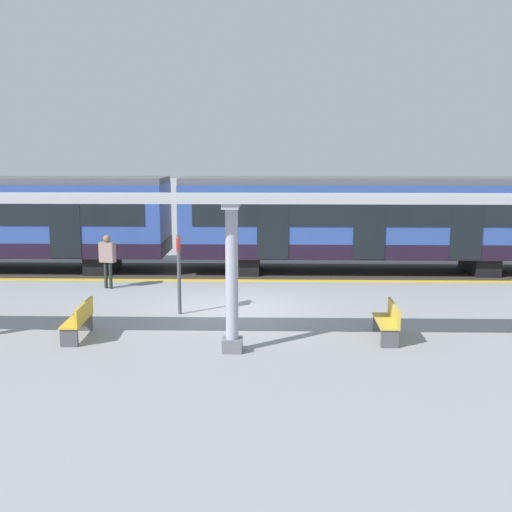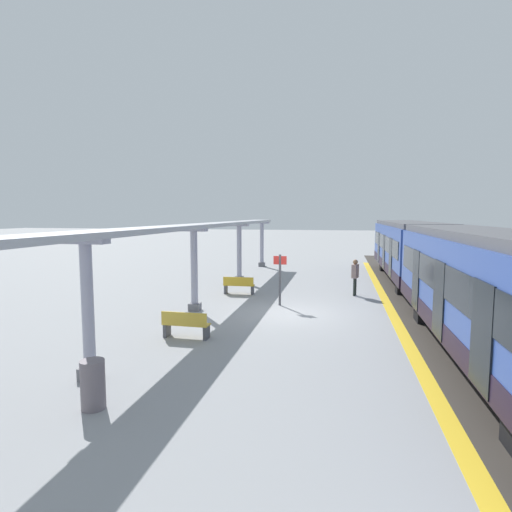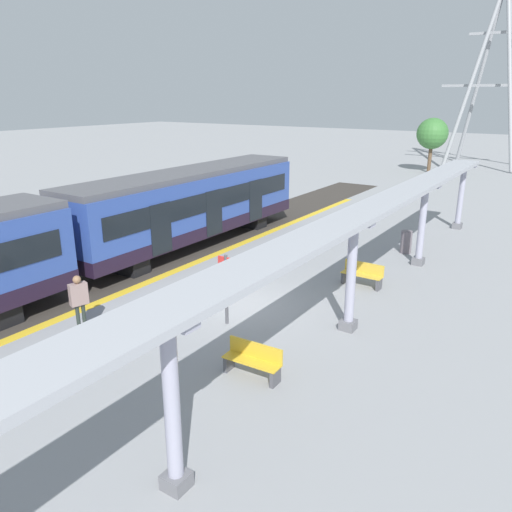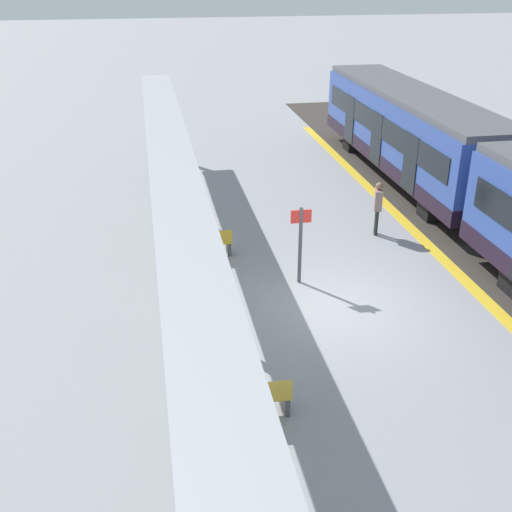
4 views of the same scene
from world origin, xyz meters
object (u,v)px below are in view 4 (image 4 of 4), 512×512
Objects in this scene: bench_near_end at (207,243)px; passenger_waiting_near_edge at (378,202)px; train_near_carriage at (408,133)px; canopy_pillar_nearest at (158,119)px; bench_mid_platform at (252,398)px; canopy_pillar_third at (182,262)px; canopy_pillar_second at (166,166)px; canopy_pillar_fourth at (221,498)px; platform_info_sign at (300,238)px.

bench_near_end is 5.65m from passenger_waiting_near_edge.
train_near_carriage is 10.78m from canopy_pillar_nearest.
bench_near_end is 7.35m from bench_mid_platform.
train_near_carriage is 13.68m from canopy_pillar_third.
canopy_pillar_third is (0.00, 14.61, 0.00)m from canopy_pillar_nearest.
canopy_pillar_second is 2.21× the size of bench_near_end.
bench_near_end is 1.00× the size of bench_mid_platform.
canopy_pillar_second is 2.21× the size of bench_mid_platform.
bench_mid_platform is at bearing 90.79° from bench_near_end.
bench_mid_platform is at bearing 93.22° from canopy_pillar_nearest.
passenger_waiting_near_edge is (-6.49, -4.44, -0.60)m from canopy_pillar_third.
canopy_pillar_nearest reaches higher than passenger_waiting_near_edge.
canopy_pillar_nearest is at bearing -26.89° from train_near_carriage.
canopy_pillar_second is 11.31m from bench_mid_platform.
canopy_pillar_fourth reaches higher than bench_near_end.
canopy_pillar_fourth is (9.61, 16.89, -0.13)m from train_near_carriage.
canopy_pillar_fourth is at bearing 69.69° from platform_info_sign.
canopy_pillar_second is at bearing -25.56° from passenger_waiting_near_edge.
train_near_carriage reaches higher than passenger_waiting_near_edge.
bench_near_end is (-0.93, -10.86, -1.25)m from canopy_pillar_fourth.
canopy_pillar_third is 7.16m from canopy_pillar_fourth.
train_near_carriage is 6.19m from passenger_waiting_near_edge.
canopy_pillar_third reaches higher than passenger_waiting_near_edge.
canopy_pillar_nearest reaches higher than bench_mid_platform.
platform_info_sign is (-3.26, 12.97, -0.37)m from canopy_pillar_nearest.
bench_near_end is (-0.93, 10.91, -1.25)m from canopy_pillar_nearest.
platform_info_sign is at bearing 40.87° from passenger_waiting_near_edge.
passenger_waiting_near_edge is at bearing 122.53° from canopy_pillar_nearest.
canopy_pillar_nearest reaches higher than bench_near_end.
canopy_pillar_nearest is 1.00× the size of canopy_pillar_third.
passenger_waiting_near_edge is (-5.56, -0.74, 0.65)m from bench_near_end.
canopy_pillar_nearest is 13.37m from platform_info_sign.
canopy_pillar_fourth is at bearing 73.67° from bench_mid_platform.
canopy_pillar_second is 1.91× the size of passenger_waiting_near_edge.
canopy_pillar_fourth is 1.52× the size of platform_info_sign.
train_near_carriage is 19.44m from canopy_pillar_fourth.
bench_mid_platform is 0.69× the size of platform_info_sign.
canopy_pillar_third is at bearing 90.00° from canopy_pillar_nearest.
passenger_waiting_near_edge is (-5.46, -8.09, 0.65)m from bench_mid_platform.
passenger_waiting_near_edge is at bearing -139.13° from platform_info_sign.
canopy_pillar_second is at bearing -84.75° from bench_mid_platform.
bench_mid_platform is at bearing -106.33° from canopy_pillar_fourth.
platform_info_sign reaches higher than bench_near_end.
canopy_pillar_fourth is 9.39m from platform_info_sign.
canopy_pillar_second is 1.52× the size of platform_info_sign.
canopy_pillar_nearest and canopy_pillar_fourth have the same top height.
canopy_pillar_second is (9.61, 2.19, -0.13)m from train_near_carriage.
canopy_pillar_fourth is 13.30m from passenger_waiting_near_edge.
platform_info_sign is at bearing -110.31° from canopy_pillar_fourth.
train_near_carriage is at bearing -167.15° from canopy_pillar_second.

